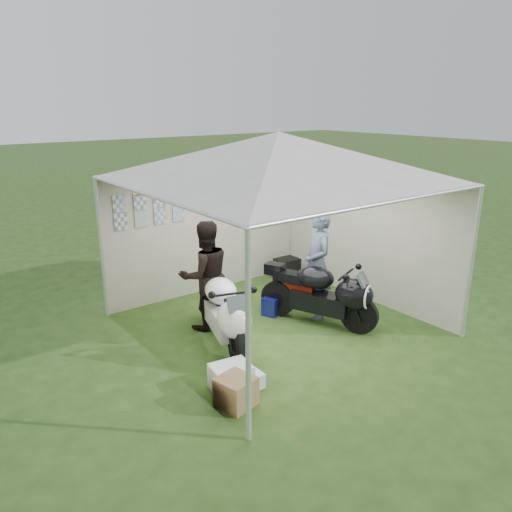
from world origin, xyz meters
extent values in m
plane|color=#284416|center=(0.00, 0.00, 0.00)|extent=(80.00, 80.00, 0.00)
cylinder|color=silver|center=(-2.00, -2.00, 1.15)|extent=(0.06, 0.06, 2.30)
cylinder|color=silver|center=(2.00, -2.00, 1.15)|extent=(0.06, 0.06, 2.30)
cylinder|color=silver|center=(-2.00, 2.00, 1.15)|extent=(0.06, 0.06, 2.30)
cylinder|color=silver|center=(2.00, 2.00, 1.15)|extent=(0.06, 0.06, 2.30)
cube|color=beige|center=(0.00, 2.00, 1.15)|extent=(4.00, 0.02, 2.30)
cube|color=beige|center=(-2.00, 0.00, 1.15)|extent=(0.02, 4.00, 2.30)
cube|color=beige|center=(2.00, 0.00, 1.15)|extent=(0.02, 4.00, 2.30)
pyramid|color=white|center=(0.00, 0.00, 2.65)|extent=(5.66, 5.66, 0.70)
cube|color=#99A5B7|center=(-1.65, 1.98, 1.85)|extent=(0.22, 0.02, 0.28)
cube|color=#99A5B7|center=(-1.30, 1.98, 1.85)|extent=(0.22, 0.02, 0.28)
cube|color=#99A5B7|center=(-0.95, 1.98, 1.85)|extent=(0.22, 0.01, 0.28)
cube|color=#99A5B7|center=(-0.60, 1.98, 1.85)|extent=(0.22, 0.01, 0.28)
cube|color=#99A5B7|center=(-1.65, 1.98, 1.55)|extent=(0.22, 0.02, 0.28)
cube|color=#99A5B7|center=(-1.30, 1.98, 1.55)|extent=(0.22, 0.01, 0.28)
cube|color=#99A5B7|center=(-0.95, 1.98, 1.55)|extent=(0.22, 0.02, 0.28)
cube|color=#99A5B7|center=(-0.60, 1.98, 1.55)|extent=(0.22, 0.01, 0.28)
cylinder|color=#D8590C|center=(0.20, 1.97, 1.95)|extent=(3.20, 0.02, 0.02)
cylinder|color=black|center=(-1.21, -0.65, 0.31)|extent=(0.28, 0.61, 0.61)
cylinder|color=black|center=(-0.79, 0.71, 0.31)|extent=(0.33, 0.63, 0.61)
cube|color=silver|center=(-1.02, -0.02, 0.39)|extent=(0.62, 1.03, 0.31)
ellipsoid|color=silver|center=(-1.18, -0.56, 0.63)|extent=(0.62, 0.72, 0.51)
ellipsoid|color=silver|center=(-0.98, 0.07, 0.79)|extent=(0.62, 0.73, 0.36)
cube|color=black|center=(-0.86, 0.46, 0.73)|extent=(0.44, 0.66, 0.14)
cube|color=silver|center=(-0.76, 0.78, 0.81)|extent=(0.31, 0.36, 0.18)
cube|color=black|center=(-0.89, 0.37, 0.56)|extent=(0.27, 0.56, 0.10)
cube|color=#3F474C|center=(-1.22, -0.67, 0.90)|extent=(0.28, 0.21, 0.21)
cylinder|color=black|center=(0.84, -0.97, 0.30)|extent=(0.32, 0.59, 0.59)
cylinder|color=black|center=(0.30, 0.31, 0.30)|extent=(0.37, 0.60, 0.59)
cube|color=black|center=(0.59, -0.37, 0.38)|extent=(0.67, 1.00, 0.30)
ellipsoid|color=black|center=(0.80, -0.88, 0.61)|extent=(0.64, 0.72, 0.49)
ellipsoid|color=black|center=(0.55, -0.28, 0.77)|extent=(0.64, 0.73, 0.35)
cube|color=black|center=(0.40, 0.08, 0.71)|extent=(0.47, 0.65, 0.14)
cube|color=black|center=(0.27, 0.38, 0.79)|extent=(0.32, 0.36, 0.18)
cube|color=maroon|center=(0.44, -0.01, 0.54)|extent=(0.30, 0.54, 0.10)
cube|color=#3F474C|center=(0.85, -0.98, 0.87)|extent=(0.27, 0.22, 0.21)
cylinder|color=white|center=(0.88, -1.08, 0.61)|extent=(0.34, 0.16, 0.36)
cube|color=#2125AA|center=(0.26, 0.40, 0.15)|extent=(0.47, 0.39, 0.30)
imported|color=black|center=(-0.91, 0.61, 0.86)|extent=(0.94, 0.79, 1.72)
imported|color=slate|center=(0.77, -0.09, 0.90)|extent=(0.65, 0.77, 1.80)
cube|color=black|center=(1.51, 1.52, 0.22)|extent=(0.46, 0.37, 0.44)
cube|color=white|center=(-1.60, -1.09, 0.16)|extent=(0.53, 0.44, 0.32)
cube|color=olive|center=(-1.75, -1.40, 0.18)|extent=(0.47, 0.47, 0.35)
cube|color=silver|center=(-1.39, -1.22, 0.10)|extent=(0.27, 0.23, 0.20)
camera|label=1|loc=(-4.61, -5.61, 3.42)|focal=35.00mm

